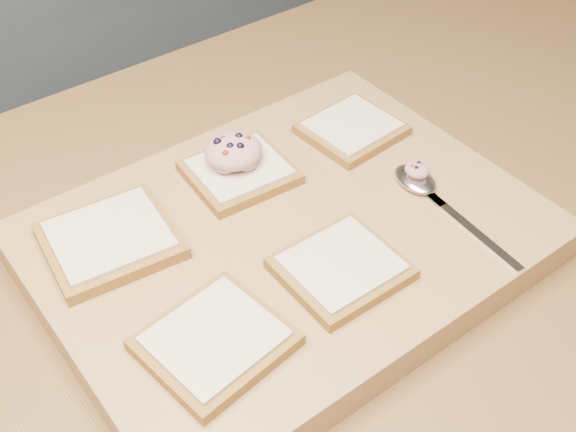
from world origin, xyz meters
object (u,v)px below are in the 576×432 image
at_px(cutting_board, 288,240).
at_px(bread_far_center, 240,171).
at_px(spoon, 424,186).
at_px(tuna_salad_dollop, 233,151).

distance_m(cutting_board, bread_far_center, 0.10).
xyz_separation_m(bread_far_center, spoon, (0.15, -0.14, -0.00)).
bearing_deg(tuna_salad_dollop, bread_far_center, -88.69).
xyz_separation_m(cutting_board, tuna_salad_dollop, (0.01, 0.11, 0.05)).
distance_m(cutting_board, spoon, 0.16).
relative_size(bread_far_center, spoon, 0.62).
bearing_deg(tuna_salad_dollop, spoon, -45.61).
height_order(cutting_board, bread_far_center, bread_far_center).
relative_size(tuna_salad_dollop, spoon, 0.35).
bearing_deg(spoon, cutting_board, 163.99).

